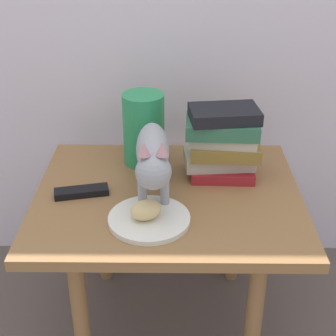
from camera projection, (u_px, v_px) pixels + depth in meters
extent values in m
plane|color=brown|center=(168.00, 323.00, 1.67)|extent=(6.00, 6.00, 0.00)
cube|color=olive|center=(168.00, 197.00, 1.43)|extent=(0.75, 0.62, 0.03)
cylinder|color=olive|center=(81.00, 322.00, 1.35)|extent=(0.04, 0.04, 0.47)
cylinder|color=olive|center=(253.00, 323.00, 1.35)|extent=(0.04, 0.04, 0.47)
cylinder|color=olive|center=(103.00, 223.00, 1.76)|extent=(0.04, 0.04, 0.47)
cylinder|color=olive|center=(235.00, 224.00, 1.75)|extent=(0.04, 0.04, 0.47)
cylinder|color=silver|center=(149.00, 219.00, 1.30)|extent=(0.21, 0.21, 0.01)
ellipsoid|color=#E0BC7A|center=(146.00, 210.00, 1.28)|extent=(0.10, 0.09, 0.05)
cylinder|color=#99999E|center=(165.00, 191.00, 1.34)|extent=(0.02, 0.02, 0.10)
cylinder|color=#99999E|center=(142.00, 192.00, 1.33)|extent=(0.02, 0.02, 0.10)
cylinder|color=#99999E|center=(163.00, 163.00, 1.48)|extent=(0.02, 0.02, 0.10)
cylinder|color=#99999E|center=(142.00, 163.00, 1.47)|extent=(0.02, 0.02, 0.10)
ellipsoid|color=#99999E|center=(153.00, 149.00, 1.37)|extent=(0.10, 0.26, 0.11)
sphere|color=#99999E|center=(153.00, 172.00, 1.23)|extent=(0.09, 0.09, 0.09)
cone|color=tan|center=(162.00, 149.00, 1.20)|extent=(0.03, 0.03, 0.03)
cone|color=tan|center=(144.00, 149.00, 1.20)|extent=(0.03, 0.03, 0.03)
cylinder|color=#99999E|center=(152.00, 117.00, 1.54)|extent=(0.03, 0.16, 0.02)
cube|color=maroon|center=(222.00, 172.00, 1.50)|extent=(0.19, 0.13, 0.03)
cube|color=#BCB299|center=(219.00, 159.00, 1.50)|extent=(0.21, 0.13, 0.04)
cube|color=olive|center=(225.00, 149.00, 1.47)|extent=(0.21, 0.13, 0.04)
cube|color=#BCB299|center=(223.00, 138.00, 1.46)|extent=(0.20, 0.14, 0.03)
cube|color=#336B4C|center=(222.00, 127.00, 1.44)|extent=(0.21, 0.14, 0.04)
cube|color=black|center=(224.00, 114.00, 1.42)|extent=(0.21, 0.14, 0.04)
cylinder|color=#288C51|center=(144.00, 129.00, 1.54)|extent=(0.13, 0.13, 0.22)
cube|color=black|center=(82.00, 192.00, 1.41)|extent=(0.16, 0.08, 0.02)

